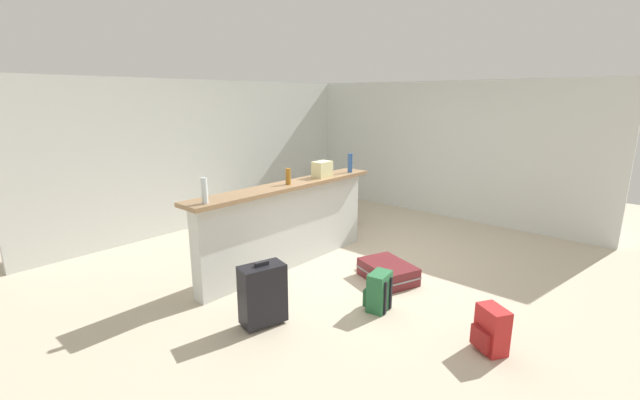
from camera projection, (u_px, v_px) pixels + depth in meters
ground_plane at (351, 263)px, 5.81m from camera, size 13.00×13.00×0.05m
wall_back at (216, 152)px, 7.47m from camera, size 6.60×0.10×2.50m
wall_right at (438, 149)px, 7.91m from camera, size 0.10×6.00×2.50m
partition_half_wall at (288, 227)px, 5.53m from camera, size 2.80×0.20×1.08m
bar_countertop at (288, 186)px, 5.40m from camera, size 2.96×0.40×0.05m
bottle_clear at (204, 191)px, 4.37m from camera, size 0.07×0.07×0.28m
bottle_amber at (288, 176)px, 5.34m from camera, size 0.07×0.07×0.21m
bottle_blue at (350, 163)px, 6.18m from camera, size 0.07×0.07×0.28m
grocery_bag at (322, 169)px, 5.83m from camera, size 0.26×0.18×0.22m
dining_table at (315, 185)px, 7.62m from camera, size 1.10×0.80×0.74m
dining_chair_near_partition at (337, 197)px, 7.28m from camera, size 0.44×0.44×0.93m
suitcase_flat_maroon at (388, 272)px, 5.20m from camera, size 0.70×0.89×0.22m
backpack_red at (491, 330)px, 3.73m from camera, size 0.33×0.33×0.42m
backpack_green at (379, 292)px, 4.46m from camera, size 0.30×0.28×0.42m
suitcase_upright_black at (263, 294)px, 4.13m from camera, size 0.49×0.35×0.67m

